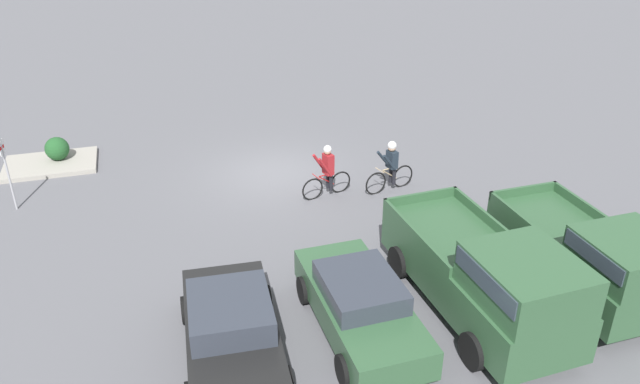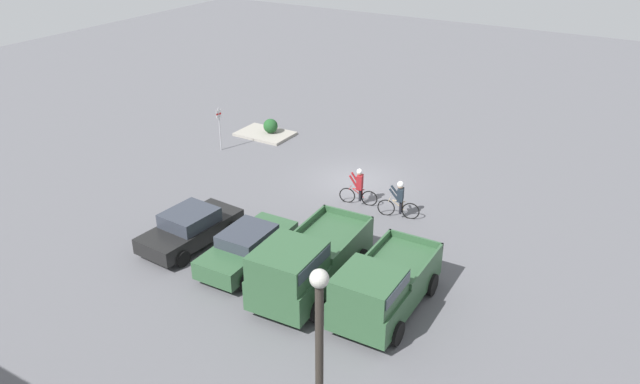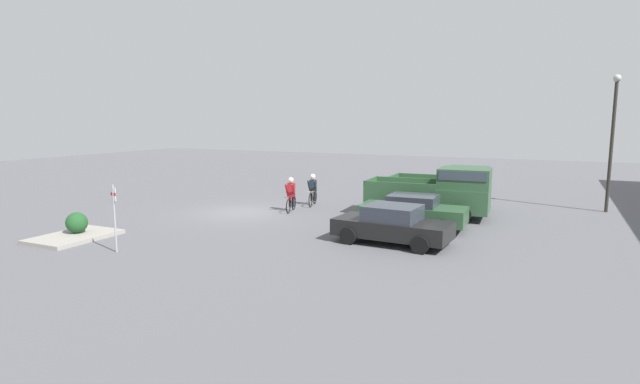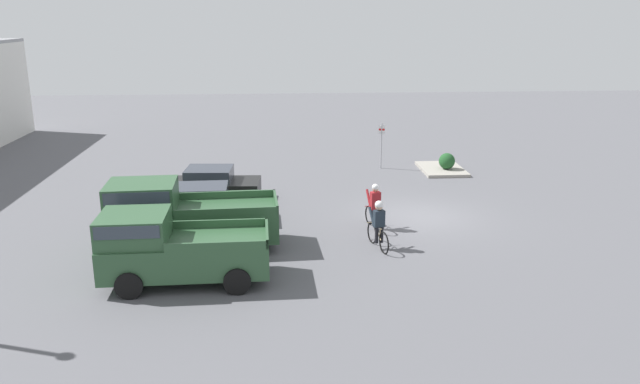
# 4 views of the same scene
# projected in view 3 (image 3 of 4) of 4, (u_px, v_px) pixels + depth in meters

# --- Properties ---
(ground_plane) EXTENTS (80.00, 80.00, 0.00)m
(ground_plane) POSITION_uv_depth(u_px,v_px,m) (243.00, 212.00, 24.44)
(ground_plane) COLOR #56565B
(pickup_truck_0) EXTENTS (2.35, 4.86, 2.15)m
(pickup_truck_0) POSITION_uv_depth(u_px,v_px,m) (446.00, 186.00, 25.61)
(pickup_truck_0) COLOR #2D5133
(pickup_truck_0) RESTS_ON ground_plane
(pickup_truck_1) EXTENTS (2.53, 5.66, 2.34)m
(pickup_truck_1) POSITION_uv_depth(u_px,v_px,m) (438.00, 192.00, 23.03)
(pickup_truck_1) COLOR #2D5133
(pickup_truck_1) RESTS_ON ground_plane
(sedan_0) EXTENTS (1.99, 4.38, 1.41)m
(sedan_0) POSITION_uv_depth(u_px,v_px,m) (413.00, 211.00, 20.75)
(sedan_0) COLOR #2D5133
(sedan_0) RESTS_ON ground_plane
(sedan_1) EXTENTS (2.23, 4.33, 1.42)m
(sedan_1) POSITION_uv_depth(u_px,v_px,m) (392.00, 225.00, 18.26)
(sedan_1) COLOR black
(sedan_1) RESTS_ON ground_plane
(cyclist_0) EXTENTS (1.70, 0.55, 1.72)m
(cyclist_0) POSITION_uv_depth(u_px,v_px,m) (291.00, 194.00, 24.56)
(cyclist_0) COLOR black
(cyclist_0) RESTS_ON ground_plane
(cyclist_1) EXTENTS (1.78, 0.55, 1.70)m
(cyclist_1) POSITION_uv_depth(u_px,v_px,m) (313.00, 189.00, 26.29)
(cyclist_1) COLOR black
(cyclist_1) RESTS_ON ground_plane
(fire_lane_sign) EXTENTS (0.09, 0.30, 2.34)m
(fire_lane_sign) POSITION_uv_depth(u_px,v_px,m) (114.00, 212.00, 16.95)
(fire_lane_sign) COLOR #9E9EA3
(fire_lane_sign) RESTS_ON ground_plane
(lamppost) EXTENTS (0.36, 0.36, 6.62)m
(lamppost) POSITION_uv_depth(u_px,v_px,m) (613.00, 132.00, 23.96)
(lamppost) COLOR #2D2823
(lamppost) RESTS_ON ground_plane
(curb_island) EXTENTS (3.04, 2.09, 0.15)m
(curb_island) POSITION_uv_depth(u_px,v_px,m) (74.00, 237.00, 19.07)
(curb_island) COLOR gray
(curb_island) RESTS_ON ground_plane
(shrub) EXTENTS (0.81, 0.81, 0.81)m
(shrub) POSITION_uv_depth(u_px,v_px,m) (77.00, 223.00, 19.32)
(shrub) COLOR #1E4C23
(shrub) RESTS_ON curb_island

